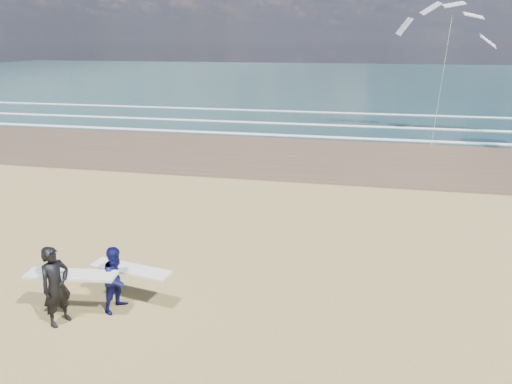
# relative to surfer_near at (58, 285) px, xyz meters

# --- Properties ---
(ocean) EXTENTS (220.00, 100.00, 0.02)m
(ocean) POSITION_rel_surfer_near_xyz_m (19.53, 72.40, -1.01)
(ocean) COLOR #1B393C
(ocean) RESTS_ON ground
(surfer_near) EXTENTS (2.25, 1.17, 2.01)m
(surfer_near) POSITION_rel_surfer_near_xyz_m (0.00, 0.00, 0.00)
(surfer_near) COLOR black
(surfer_near) RESTS_ON ground
(surfer_far) EXTENTS (2.26, 1.29, 1.71)m
(surfer_far) POSITION_rel_surfer_near_xyz_m (1.10, 0.87, -0.16)
(surfer_far) COLOR #0D0F49
(surfer_far) RESTS_ON ground
(kite_1) EXTENTS (6.57, 4.82, 9.97)m
(kite_1) POSITION_rel_surfer_near_xyz_m (12.53, 24.81, 4.77)
(kite_1) COLOR slate
(kite_1) RESTS_ON ground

